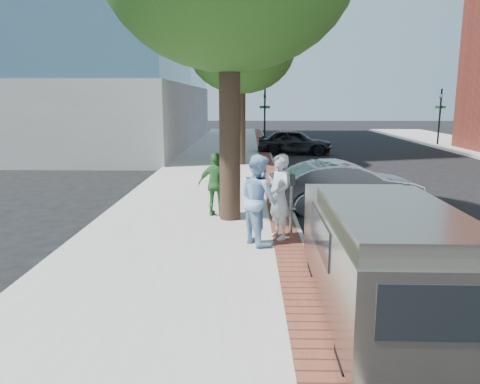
{
  "coord_description": "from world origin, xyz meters",
  "views": [
    {
      "loc": [
        -0.12,
        -9.61,
        3.13
      ],
      "look_at": [
        -0.31,
        0.06,
        1.2
      ],
      "focal_mm": 35.0,
      "sensor_mm": 36.0,
      "label": 1
    }
  ],
  "objects_px": {
    "person_gray": "(279,197)",
    "bg_car": "(295,142)",
    "person_officer": "(259,199)",
    "sedan_silver": "(345,186)",
    "person_green": "(216,184)",
    "van": "(382,253)",
    "parking_meter": "(292,189)"
  },
  "relations": [
    {
      "from": "person_gray",
      "to": "person_green",
      "type": "xyz_separation_m",
      "value": [
        -1.49,
        2.0,
        -0.1
      ]
    },
    {
      "from": "parking_meter",
      "to": "sedan_silver",
      "type": "bearing_deg",
      "value": 59.51
    },
    {
      "from": "van",
      "to": "person_gray",
      "type": "bearing_deg",
      "value": 111.67
    },
    {
      "from": "parking_meter",
      "to": "person_gray",
      "type": "height_order",
      "value": "person_gray"
    },
    {
      "from": "person_officer",
      "to": "van",
      "type": "xyz_separation_m",
      "value": [
        1.72,
        -2.97,
        -0.14
      ]
    },
    {
      "from": "person_officer",
      "to": "sedan_silver",
      "type": "relative_size",
      "value": 0.44
    },
    {
      "from": "person_gray",
      "to": "person_officer",
      "type": "height_order",
      "value": "person_officer"
    },
    {
      "from": "bg_car",
      "to": "van",
      "type": "relative_size",
      "value": 0.89
    },
    {
      "from": "person_gray",
      "to": "van",
      "type": "bearing_deg",
      "value": -5.99
    },
    {
      "from": "parking_meter",
      "to": "person_gray",
      "type": "relative_size",
      "value": 0.8
    },
    {
      "from": "parking_meter",
      "to": "person_officer",
      "type": "relative_size",
      "value": 0.79
    },
    {
      "from": "person_green",
      "to": "person_gray",
      "type": "bearing_deg",
      "value": 136.16
    },
    {
      "from": "person_gray",
      "to": "van",
      "type": "xyz_separation_m",
      "value": [
        1.27,
        -3.32,
        -0.13
      ]
    },
    {
      "from": "parking_meter",
      "to": "van",
      "type": "distance_m",
      "value": 3.67
    },
    {
      "from": "parking_meter",
      "to": "bg_car",
      "type": "xyz_separation_m",
      "value": [
        1.68,
        16.98,
        -0.49
      ]
    },
    {
      "from": "person_gray",
      "to": "van",
      "type": "distance_m",
      "value": 3.56
    },
    {
      "from": "person_gray",
      "to": "bg_car",
      "type": "height_order",
      "value": "person_gray"
    },
    {
      "from": "person_gray",
      "to": "sedan_silver",
      "type": "bearing_deg",
      "value": 120.56
    },
    {
      "from": "parking_meter",
      "to": "person_green",
      "type": "distance_m",
      "value": 2.53
    },
    {
      "from": "person_officer",
      "to": "van",
      "type": "distance_m",
      "value": 3.44
    },
    {
      "from": "person_officer",
      "to": "sedan_silver",
      "type": "height_order",
      "value": "person_officer"
    },
    {
      "from": "person_gray",
      "to": "person_officer",
      "type": "relative_size",
      "value": 0.98
    },
    {
      "from": "person_green",
      "to": "van",
      "type": "relative_size",
      "value": 0.35
    },
    {
      "from": "person_officer",
      "to": "bg_car",
      "type": "xyz_separation_m",
      "value": [
        2.41,
        17.53,
        -0.37
      ]
    },
    {
      "from": "parking_meter",
      "to": "person_green",
      "type": "xyz_separation_m",
      "value": [
        -1.77,
        1.79,
        -0.23
      ]
    },
    {
      "from": "person_gray",
      "to": "sedan_silver",
      "type": "height_order",
      "value": "person_gray"
    },
    {
      "from": "person_officer",
      "to": "sedan_silver",
      "type": "bearing_deg",
      "value": -63.9
    },
    {
      "from": "parking_meter",
      "to": "bg_car",
      "type": "bearing_deg",
      "value": 84.34
    },
    {
      "from": "person_gray",
      "to": "van",
      "type": "relative_size",
      "value": 0.39
    },
    {
      "from": "parking_meter",
      "to": "person_officer",
      "type": "bearing_deg",
      "value": -142.82
    },
    {
      "from": "person_gray",
      "to": "sedan_silver",
      "type": "distance_m",
      "value": 3.9
    },
    {
      "from": "parking_meter",
      "to": "bg_car",
      "type": "distance_m",
      "value": 17.07
    }
  ]
}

